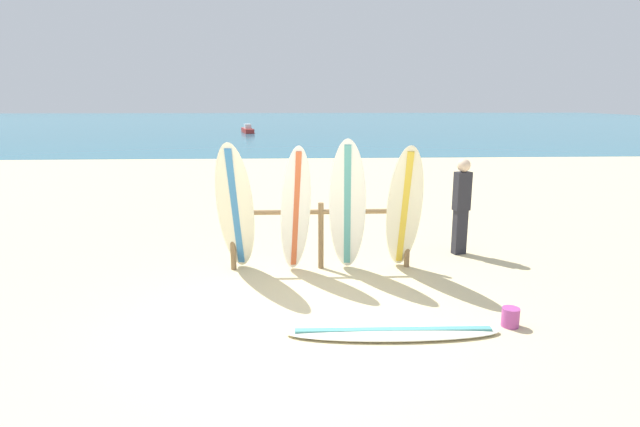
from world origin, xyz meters
The scene contains 11 objects.
ground_plane centered at (0.00, 0.00, 0.00)m, with size 120.00×120.00×0.00m, color beige.
ocean_water centered at (0.00, 58.00, 0.00)m, with size 120.00×80.00×0.01m, color teal.
surfboard_rack centered at (0.47, 2.15, 0.72)m, with size 2.97×0.09×1.11m.
surfboard_leaning_far_left centered at (-0.87, 1.88, 1.08)m, with size 0.62×1.00×2.16m.
surfboard_leaning_left centered at (0.06, 1.88, 1.04)m, with size 0.59×0.71×2.09m.
surfboard_leaning_center_left centered at (0.88, 1.89, 1.09)m, with size 0.65×0.76×2.19m.
surfboard_leaning_center centered at (1.76, 1.80, 1.06)m, with size 0.62×1.05×2.11m.
surfboard_lying_on_sand centered at (1.21, -0.31, 0.04)m, with size 2.56×0.56×0.08m.
beachgoer_standing centered at (3.01, 2.83, 0.95)m, with size 0.31×0.24×1.73m.
small_boat_offshore centered at (-3.90, 36.93, 0.26)m, with size 1.36×3.13×0.71m.
sand_bucket centered at (2.69, -0.15, 0.12)m, with size 0.22×0.22×0.24m, color #A53F8C.
Camera 1 is at (0.07, -5.78, 2.74)m, focal length 28.22 mm.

